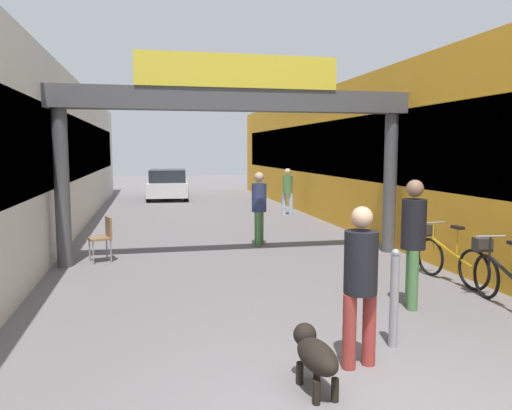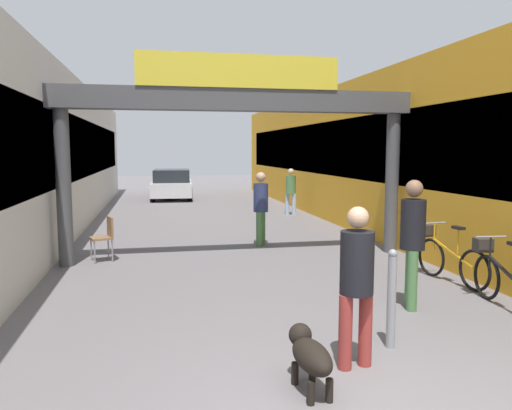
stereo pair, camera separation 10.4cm
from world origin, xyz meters
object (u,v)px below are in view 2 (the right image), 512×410
pedestrian_with_dog (357,277)px  cafe_chair_wood_nearer (105,234)px  pedestrian_carrying_crate (261,204)px  bollard_post_metal (392,298)px  parked_car_white (172,184)px  pedestrian_elderly_walking (291,189)px  pedestrian_companion (413,235)px  bicycle_black_second (503,277)px  bicycle_orange_third (447,256)px  dog_on_leash (309,354)px

pedestrian_with_dog → cafe_chair_wood_nearer: 6.37m
pedestrian_carrying_crate → pedestrian_with_dog: bearing=-93.5°
bollard_post_metal → parked_car_white: bearing=95.8°
cafe_chair_wood_nearer → pedestrian_elderly_walking: bearing=48.0°
pedestrian_elderly_walking → bollard_post_metal: bearing=-99.8°
pedestrian_with_dog → bollard_post_metal: pedestrian_with_dog is taller
pedestrian_with_dog → pedestrian_companion: (1.52, 1.65, 0.10)m
pedestrian_elderly_walking → parked_car_white: (-3.79, 6.66, -0.26)m
pedestrian_carrying_crate → parked_car_white: bearing=97.9°
pedestrian_carrying_crate → cafe_chair_wood_nearer: size_ratio=1.92×
bicycle_black_second → bicycle_orange_third: (0.03, 1.42, 0.00)m
bicycle_black_second → cafe_chair_wood_nearer: bicycle_black_second is taller
pedestrian_with_dog → bollard_post_metal: 0.81m
parked_car_white → pedestrian_companion: bearing=-80.7°
pedestrian_companion → cafe_chair_wood_nearer: (-4.50, 3.97, -0.51)m
pedestrian_elderly_walking → parked_car_white: 7.67m
pedestrian_with_dog → bicycle_orange_third: bearing=45.1°
pedestrian_with_dog → pedestrian_companion: size_ratio=0.92×
pedestrian_carrying_crate → bicycle_orange_third: bearing=-57.1°
pedestrian_with_dog → pedestrian_carrying_crate: pedestrian_carrying_crate is taller
pedestrian_with_dog → bicycle_orange_third: size_ratio=0.99×
pedestrian_companion → bicycle_black_second: pedestrian_companion is taller
pedestrian_companion → dog_on_leash: bearing=-136.4°
pedestrian_carrying_crate → bicycle_orange_third: 4.49m
pedestrian_with_dog → bicycle_orange_third: pedestrian_with_dog is taller
bicycle_black_second → cafe_chair_wood_nearer: 7.14m
pedestrian_elderly_walking → dog_on_leash: (-3.15, -12.13, -0.55)m
parked_car_white → pedestrian_carrying_crate: bearing=-82.1°
pedestrian_elderly_walking → dog_on_leash: pedestrian_elderly_walking is taller
pedestrian_with_dog → cafe_chair_wood_nearer: (-2.98, 5.62, -0.41)m
pedestrian_carrying_crate → dog_on_leash: 7.06m
pedestrian_carrying_crate → cafe_chair_wood_nearer: pedestrian_carrying_crate is taller
bicycle_black_second → pedestrian_with_dog: bearing=-153.0°
cafe_chair_wood_nearer → parked_car_white: bearing=82.3°
pedestrian_with_dog → parked_car_white: (-1.24, 18.42, -0.30)m
dog_on_leash → bollard_post_metal: 1.45m
pedestrian_elderly_walking → bicycle_black_second: pedestrian_elderly_walking is taller
pedestrian_carrying_crate → pedestrian_elderly_walking: (2.14, 5.17, -0.08)m
pedestrian_with_dog → dog_on_leash: 0.93m
pedestrian_with_dog → bollard_post_metal: bearing=34.4°
bollard_post_metal → pedestrian_carrying_crate: bearing=91.7°
parked_car_white → bicycle_black_second: bearing=-76.6°
bollard_post_metal → parked_car_white: 18.11m
pedestrian_carrying_crate → parked_car_white: pedestrian_carrying_crate is taller
pedestrian_with_dog → pedestrian_elderly_walking: bearing=77.8°
bicycle_black_second → parked_car_white: bearing=103.4°
pedestrian_carrying_crate → dog_on_leash: size_ratio=2.23×
bicycle_orange_third → cafe_chair_wood_nearer: (-5.80, 2.78, 0.10)m
bicycle_black_second → parked_car_white: (-4.03, 17.00, 0.21)m
bollard_post_metal → pedestrian_elderly_walking: bearing=80.2°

